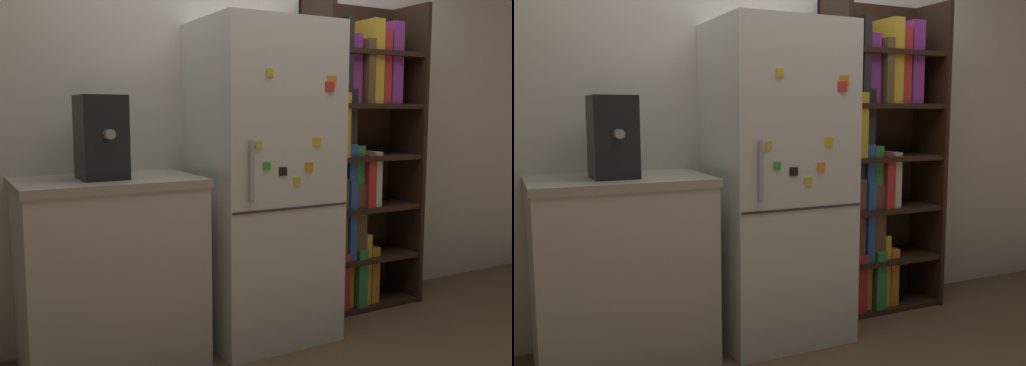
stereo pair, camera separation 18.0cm
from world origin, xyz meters
TOP-DOWN VIEW (x-y plane):
  - ground_plane at (0.00, 0.00)m, footprint 16.00×16.00m
  - wall_back at (0.00, 0.47)m, footprint 8.00×0.05m
  - refrigerator at (-0.00, 0.15)m, footprint 0.69×0.63m
  - bookshelf at (0.73, 0.30)m, footprint 0.77×0.35m
  - kitchen_counter at (-0.85, 0.17)m, footprint 0.86×0.58m
  - espresso_machine at (-0.88, 0.15)m, footprint 0.21×0.30m

SIDE VIEW (x-z plane):
  - ground_plane at x=0.00m, z-range 0.00..0.00m
  - kitchen_counter at x=-0.85m, z-range 0.00..0.94m
  - refrigerator at x=0.00m, z-range 0.00..1.73m
  - bookshelf at x=0.73m, z-range -0.04..1.89m
  - espresso_machine at x=-0.88m, z-range 0.94..1.33m
  - wall_back at x=0.00m, z-range 0.00..2.60m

